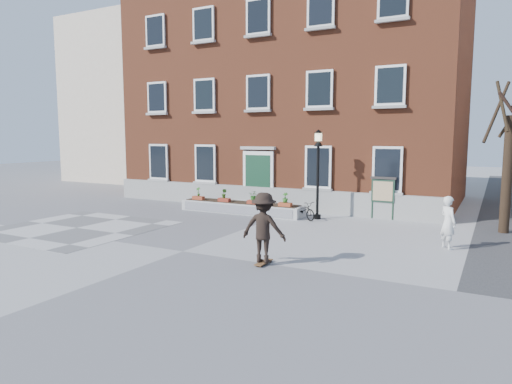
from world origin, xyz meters
The scene contains 11 objects.
ground centered at (0.00, 0.00, 0.00)m, with size 100.00×100.00×0.00m, color gray.
checker_patch centered at (-6.00, 1.00, 0.01)m, with size 6.00×6.00×0.01m, color #59595B.
distant_building centered at (-18.00, 20.00, 6.50)m, with size 10.00×12.00×13.00m, color beige.
bicycle centered at (1.23, 7.05, 0.41)m, with size 0.54×1.55×0.81m, color black.
bystander centered at (7.36, 4.31, 0.87)m, with size 0.63×0.41×1.73m, color silver.
brick_building centered at (-2.00, 13.98, 6.30)m, with size 18.40×10.85×12.60m.
planter_assembly centered at (-1.99, 7.18, 0.31)m, with size 6.20×1.12×1.15m.
bare_tree centered at (9.01, 8.01, 2.79)m, with size 1.83×1.83×6.16m.
lamp_post centered at (1.73, 7.46, 2.54)m, with size 0.40×0.40×3.93m.
notice_board centered at (4.28, 8.76, 1.26)m, with size 1.10×0.16×1.87m.
skateboarder centered at (2.94, -0.10, 1.07)m, with size 1.36×0.88×2.06m.
Camera 1 is at (8.71, -11.37, 3.63)m, focal length 32.00 mm.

